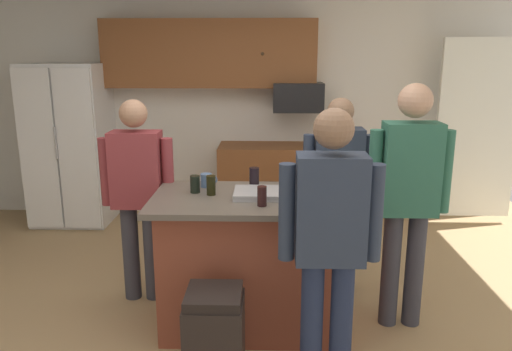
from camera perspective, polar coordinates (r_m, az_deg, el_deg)
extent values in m
plane|color=tan|center=(3.71, -3.10, -17.58)|extent=(7.04, 7.04, 0.00)
cube|color=white|center=(5.99, -1.14, 7.85)|extent=(6.40, 0.10, 2.60)
cube|color=white|center=(6.08, 24.08, 4.82)|extent=(0.90, 0.06, 2.00)
cube|color=brown|center=(5.79, -5.34, 13.78)|extent=(2.40, 0.35, 0.75)
sphere|color=#4C3823|center=(5.56, 0.76, 13.83)|extent=(0.04, 0.04, 0.04)
cube|color=brown|center=(5.83, 4.65, -0.86)|extent=(1.80, 0.60, 0.90)
sphere|color=#4C3823|center=(5.58, 9.45, -1.71)|extent=(0.04, 0.04, 0.04)
cube|color=white|center=(6.09, -20.50, 3.37)|extent=(0.85, 0.70, 1.82)
cube|color=white|center=(5.84, -23.77, 2.65)|extent=(0.40, 0.04, 1.74)
cube|color=white|center=(5.67, -19.86, 2.70)|extent=(0.40, 0.04, 1.74)
cylinder|color=#B2B2B7|center=(5.71, -22.04, 3.51)|extent=(0.02, 0.02, 0.35)
cube|color=black|center=(5.68, 4.84, 8.99)|extent=(0.56, 0.40, 0.32)
cube|color=brown|center=(3.60, -0.13, -10.21)|extent=(1.29, 0.68, 0.94)
cube|color=#60564C|center=(3.43, -0.13, -2.75)|extent=(1.43, 0.82, 0.04)
cylinder|color=#232D4C|center=(3.02, 6.41, -16.74)|extent=(0.13, 0.13, 0.81)
cylinder|color=#232D4C|center=(3.04, 9.75, -16.65)|extent=(0.13, 0.13, 0.81)
cube|color=#2D384C|center=(2.74, 8.59, -3.85)|extent=(0.38, 0.22, 0.61)
sphere|color=#8C664C|center=(2.64, 8.94, 5.35)|extent=(0.22, 0.22, 0.22)
cylinder|color=#2D384C|center=(2.72, 3.55, -4.24)|extent=(0.09, 0.09, 0.55)
cylinder|color=#2D384C|center=(2.78, 13.50, -4.21)|extent=(0.09, 0.09, 0.55)
cylinder|color=#383842|center=(3.75, 15.22, -10.37)|extent=(0.13, 0.13, 0.85)
cylinder|color=#383842|center=(3.80, 17.75, -10.27)|extent=(0.13, 0.13, 0.85)
cube|color=#2D6651|center=(3.54, 17.32, 0.73)|extent=(0.38, 0.22, 0.64)
sphere|color=tan|center=(3.47, 17.88, 8.21)|extent=(0.23, 0.23, 0.23)
cylinder|color=#2D6651|center=(3.49, 13.50, 0.48)|extent=(0.09, 0.09, 0.57)
cylinder|color=#2D6651|center=(3.62, 20.96, 0.41)|extent=(0.09, 0.09, 0.57)
cylinder|color=#383842|center=(4.13, -14.18, -8.55)|extent=(0.13, 0.13, 0.78)
cylinder|color=#383842|center=(4.09, -11.86, -8.66)|extent=(0.13, 0.13, 0.78)
cube|color=maroon|center=(3.90, -13.58, 0.69)|extent=(0.38, 0.22, 0.58)
sphere|color=tan|center=(3.83, -13.94, 6.94)|extent=(0.21, 0.21, 0.21)
cylinder|color=maroon|center=(3.97, -16.90, 0.41)|extent=(0.09, 0.09, 0.53)
cylinder|color=maroon|center=(3.85, -10.10, 0.38)|extent=(0.09, 0.09, 0.53)
cylinder|color=#4C5166|center=(4.21, 7.94, -7.82)|extent=(0.13, 0.13, 0.78)
cylinder|color=#4C5166|center=(4.23, 10.25, -7.79)|extent=(0.13, 0.13, 0.78)
cube|color=#2D384C|center=(4.02, 9.47, 1.25)|extent=(0.38, 0.22, 0.58)
sphere|color=#8C664C|center=(3.95, 9.72, 7.31)|extent=(0.21, 0.21, 0.21)
cylinder|color=#2D384C|center=(3.99, 6.05, 0.99)|extent=(0.09, 0.09, 0.53)
cylinder|color=#2D384C|center=(4.06, 12.81, 0.93)|extent=(0.09, 0.09, 0.53)
cylinder|color=#4C6B99|center=(3.67, -5.75, -0.55)|extent=(0.08, 0.08, 0.10)
torus|color=#4C6B99|center=(3.66, -4.88, -0.48)|extent=(0.06, 0.01, 0.06)
cylinder|color=black|center=(3.60, -0.21, -0.29)|extent=(0.07, 0.07, 0.16)
cylinder|color=black|center=(3.20, 0.69, -2.39)|extent=(0.06, 0.06, 0.13)
cylinder|color=black|center=(3.46, -5.20, -1.13)|extent=(0.06, 0.06, 0.14)
cylinder|color=#4C6B99|center=(3.41, 8.26, -1.82)|extent=(0.09, 0.09, 0.09)
torus|color=#4C6B99|center=(3.42, 9.26, -1.75)|extent=(0.06, 0.01, 0.06)
cylinder|color=black|center=(3.53, -7.02, -0.99)|extent=(0.07, 0.07, 0.12)
cube|color=#B7B7BC|center=(3.43, 1.15, -2.23)|extent=(0.44, 0.30, 0.02)
cube|color=#A8A8AD|center=(3.42, 1.15, -1.91)|extent=(0.44, 0.30, 0.02)
cube|color=black|center=(3.10, -4.75, -18.66)|extent=(0.34, 0.34, 0.55)
cube|color=black|center=(2.94, -4.87, -13.66)|extent=(0.32, 0.32, 0.06)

